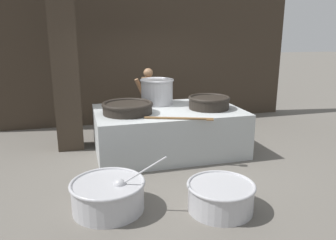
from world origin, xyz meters
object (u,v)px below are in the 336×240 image
Objects in this scene: prep_bowl_vegetables at (108,194)px; prep_bowl_meat at (221,195)px; cook at (148,99)px; stock_pot at (157,91)px; giant_wok_far at (209,102)px; giant_wok_near at (127,107)px.

prep_bowl_vegetables is 1.35× the size of prep_bowl_meat.
cook reaches higher than prep_bowl_vegetables.
stock_pot is 2.95m from prep_bowl_vegetables.
stock_pot reaches higher than prep_bowl_meat.
prep_bowl_meat is (-0.72, -2.22, -0.79)m from giant_wok_far.
prep_bowl_meat is at bearing -15.69° from prep_bowl_vegetables.
giant_wok_near is 1.34× the size of stock_pot.
giant_wok_near is 0.76× the size of prep_bowl_vegetables.
prep_bowl_vegetables is at bearing -107.06° from giant_wok_near.
giant_wok_near is 1.03× the size of prep_bowl_meat.
giant_wok_far is 2.93m from prep_bowl_vegetables.
giant_wok_far reaches higher than giant_wok_near.
prep_bowl_meat is (1.45, -0.41, -0.02)m from prep_bowl_vegetables.
prep_bowl_meat is at bearing -86.81° from stock_pot.
prep_bowl_vegetables is (-1.28, -2.50, -0.92)m from stock_pot.
giant_wok_far is 0.53× the size of cook.
stock_pot is at bearing 42.59° from giant_wok_near.
giant_wok_near is at bearing 111.54° from prep_bowl_meat.
cook is (-0.02, 0.77, -0.31)m from stock_pot.
stock_pot is at bearing 79.74° from cook.
prep_bowl_vegetables is at bearing -140.09° from giant_wok_far.
cook reaches higher than giant_wok_far.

